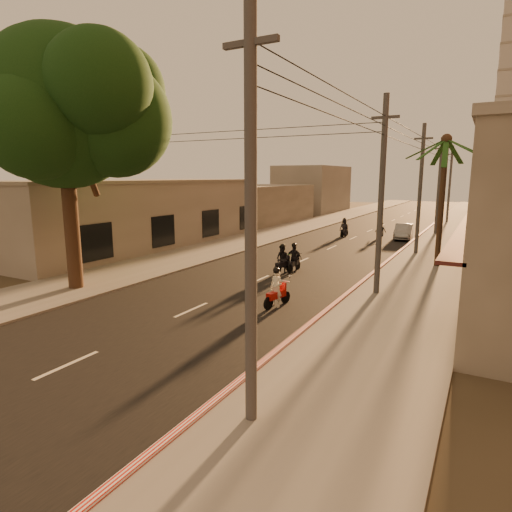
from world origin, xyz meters
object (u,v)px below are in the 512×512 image
object	(u,v)px
scooter_mid_b	(294,259)
scooter_mid_a	(283,260)
scooter_far_a	(344,228)
broadleaf_tree	(71,109)
scooter_red	(277,289)
scooter_far_b	(381,230)
palm_tree	(446,147)
parked_car	(404,232)

from	to	relation	value
scooter_mid_b	scooter_mid_a	bearing A→B (deg)	-125.55
scooter_mid_a	scooter_mid_b	xyz separation A→B (m)	(0.42, 0.64, -0.01)
scooter_far_a	scooter_mid_b	bearing A→B (deg)	-79.22
scooter_mid_a	scooter_far_a	distance (m)	16.53
broadleaf_tree	scooter_red	distance (m)	12.40
scooter_red	scooter_mid_b	world-z (taller)	scooter_red
scooter_far_a	scooter_far_b	distance (m)	3.24
broadleaf_tree	scooter_mid_a	size ratio (longest dim) A/B	6.94
scooter_mid_a	scooter_far_b	distance (m)	17.49
scooter_red	scooter_mid_a	world-z (taller)	scooter_red
scooter_mid_a	scooter_far_a	world-z (taller)	scooter_far_a
scooter_red	scooter_far_a	xyz separation A→B (m)	(-3.93, 22.39, 0.01)
scooter_mid_b	scooter_red	bearing A→B (deg)	-74.65
scooter_mid_a	palm_tree	bearing A→B (deg)	48.73
broadleaf_tree	palm_tree	xyz separation A→B (m)	(14.61, 13.86, -1.33)
palm_tree	scooter_red	bearing A→B (deg)	-113.27
scooter_far_b	parked_car	size ratio (longest dim) A/B	0.38
broadleaf_tree	scooter_mid_a	bearing A→B (deg)	48.41
scooter_red	scooter_far_a	bearing A→B (deg)	110.99
scooter_mid_b	scooter_far_a	size ratio (longest dim) A/B	0.99
palm_tree	parked_car	bearing A→B (deg)	108.95
scooter_red	scooter_mid_a	xyz separation A→B (m)	(-2.49, 5.93, 0.02)
scooter_red	parked_car	xyz separation A→B (m)	(1.17, 23.35, -0.09)
parked_car	scooter_red	bearing A→B (deg)	-98.83
parked_car	palm_tree	bearing A→B (deg)	-77.03
scooter_far_a	parked_car	bearing A→B (deg)	14.74
scooter_red	scooter_far_b	distance (m)	23.36
scooter_far_a	parked_car	xyz separation A→B (m)	(5.09, 0.96, -0.10)
palm_tree	scooter_red	xyz separation A→B (m)	(-5.11, -11.87, -6.38)
scooter_mid_b	parked_car	size ratio (longest dim) A/B	0.42
scooter_mid_b	scooter_far_a	distance (m)	15.93
palm_tree	scooter_far_a	xyz separation A→B (m)	(-9.03, 10.52, -6.37)
scooter_red	broadleaf_tree	bearing A→B (deg)	-157.18
broadleaf_tree	scooter_mid_b	world-z (taller)	broadleaf_tree
palm_tree	scooter_mid_b	world-z (taller)	palm_tree
palm_tree	scooter_far_b	size ratio (longest dim) A/B	5.09
parked_car	scooter_far_a	bearing A→B (deg)	-175.30
scooter_mid_a	scooter_far_a	size ratio (longest dim) A/B	0.99
scooter_red	parked_car	bearing A→B (deg)	98.19
scooter_mid_a	scooter_far_b	size ratio (longest dim) A/B	1.08
palm_tree	scooter_far_a	bearing A→B (deg)	130.65
broadleaf_tree	scooter_mid_a	distance (m)	13.08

